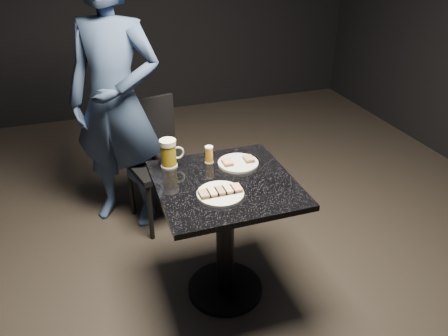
{
  "coord_description": "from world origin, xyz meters",
  "views": [
    {
      "loc": [
        -0.62,
        -1.81,
        1.9
      ],
      "look_at": [
        0.0,
        0.02,
        0.82
      ],
      "focal_mm": 35.0,
      "sensor_mm": 36.0,
      "label": 1
    }
  ],
  "objects": [
    {
      "name": "floor",
      "position": [
        0.0,
        0.0,
        0.0
      ],
      "size": [
        6.0,
        6.0,
        0.0
      ],
      "primitive_type": "plane",
      "color": "black",
      "rests_on": "ground"
    },
    {
      "name": "plate_large",
      "position": [
        -0.06,
        -0.11,
        0.76
      ],
      "size": [
        0.23,
        0.23,
        0.01
      ],
      "primitive_type": "cylinder",
      "color": "white",
      "rests_on": "table"
    },
    {
      "name": "plate_small",
      "position": [
        0.13,
        0.15,
        0.76
      ],
      "size": [
        0.22,
        0.22,
        0.01
      ],
      "primitive_type": "cylinder",
      "color": "silver",
      "rests_on": "table"
    },
    {
      "name": "patron",
      "position": [
        -0.43,
        0.96,
        0.89
      ],
      "size": [
        0.77,
        0.7,
        1.78
      ],
      "primitive_type": "imported",
      "rotation": [
        0.0,
        0.0,
        -0.56
      ],
      "color": "navy",
      "rests_on": "floor"
    },
    {
      "name": "table",
      "position": [
        0.0,
        0.0,
        0.51
      ],
      "size": [
        0.7,
        0.7,
        0.75
      ],
      "color": "black",
      "rests_on": "floor"
    },
    {
      "name": "beer_mug",
      "position": [
        -0.23,
        0.25,
        0.83
      ],
      "size": [
        0.13,
        0.09,
        0.16
      ],
      "color": "silver",
      "rests_on": "table"
    },
    {
      "name": "beer_tumbler",
      "position": [
        -0.02,
        0.23,
        0.8
      ],
      "size": [
        0.05,
        0.05,
        0.1
      ],
      "color": "silver",
      "rests_on": "table"
    },
    {
      "name": "chair",
      "position": [
        -0.2,
        0.9,
        0.5
      ],
      "size": [
        0.49,
        0.49,
        0.87
      ],
      "color": "black",
      "rests_on": "floor"
    },
    {
      "name": "canapes_on_plate_large",
      "position": [
        -0.06,
        -0.11,
        0.77
      ],
      "size": [
        0.21,
        0.07,
        0.02
      ],
      "color": "#4C3521",
      "rests_on": "plate_large"
    },
    {
      "name": "canapes_on_plate_small",
      "position": [
        0.13,
        0.15,
        0.77
      ],
      "size": [
        0.17,
        0.07,
        0.02
      ],
      "color": "#4C3521",
      "rests_on": "plate_small"
    }
  ]
}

